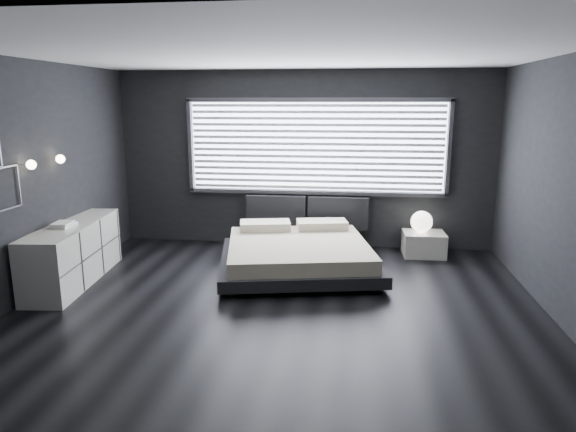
# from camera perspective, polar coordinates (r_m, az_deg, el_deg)

# --- Properties ---
(room) EXTENTS (6.04, 6.00, 2.80)m
(room) POSITION_cam_1_polar(r_m,az_deg,el_deg) (5.54, -1.14, 3.14)
(room) COLOR black
(room) RESTS_ON ground
(window) EXTENTS (4.14, 0.09, 1.52)m
(window) POSITION_cam_1_polar(r_m,az_deg,el_deg) (8.15, 3.10, 7.66)
(window) COLOR white
(window) RESTS_ON ground
(headboard) EXTENTS (1.96, 0.16, 0.52)m
(headboard) POSITION_cam_1_polar(r_m,az_deg,el_deg) (8.26, 2.12, 0.44)
(headboard) COLOR black
(headboard) RESTS_ON ground
(sconce_near) EXTENTS (0.18, 0.11, 0.11)m
(sconce_near) POSITION_cam_1_polar(r_m,az_deg,el_deg) (6.63, -26.66, 5.12)
(sconce_near) COLOR silver
(sconce_near) RESTS_ON ground
(sconce_far) EXTENTS (0.18, 0.11, 0.11)m
(sconce_far) POSITION_cam_1_polar(r_m,az_deg,el_deg) (7.13, -23.99, 5.80)
(sconce_far) COLOR silver
(sconce_far) RESTS_ON ground
(wall_art_lower) EXTENTS (0.01, 0.48, 0.48)m
(wall_art_lower) POSITION_cam_1_polar(r_m,az_deg,el_deg) (6.43, -28.87, 2.71)
(wall_art_lower) COLOR #47474C
(wall_art_lower) RESTS_ON ground
(bed) EXTENTS (2.47, 2.40, 0.55)m
(bed) POSITION_cam_1_polar(r_m,az_deg,el_deg) (7.14, 1.10, -4.13)
(bed) COLOR black
(bed) RESTS_ON ground
(nightstand) EXTENTS (0.64, 0.54, 0.36)m
(nightstand) POSITION_cam_1_polar(r_m,az_deg,el_deg) (8.13, 14.83, -3.01)
(nightstand) COLOR beige
(nightstand) RESTS_ON ground
(orb_lamp) EXTENTS (0.33, 0.33, 0.33)m
(orb_lamp) POSITION_cam_1_polar(r_m,az_deg,el_deg) (8.06, 14.62, -0.62)
(orb_lamp) COLOR white
(orb_lamp) RESTS_ON nightstand
(dresser) EXTENTS (0.74, 1.98, 0.78)m
(dresser) POSITION_cam_1_polar(r_m,az_deg,el_deg) (7.24, -22.72, -3.81)
(dresser) COLOR beige
(dresser) RESTS_ON ground
(book_stack) EXTENTS (0.24, 0.32, 0.06)m
(book_stack) POSITION_cam_1_polar(r_m,az_deg,el_deg) (7.01, -23.75, -0.88)
(book_stack) COLOR white
(book_stack) RESTS_ON dresser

